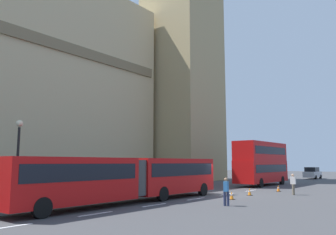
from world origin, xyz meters
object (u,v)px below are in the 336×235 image
double_decker_bus (261,162)px  sedan_lead (312,173)px  traffic_cone_west (232,196)px  traffic_cone_east (278,188)px  pedestrian_by_kerb (293,183)px  articulated_bus (130,176)px  pedestrian_near_cones (226,191)px  traffic_cone_middle (250,192)px  street_lamp (18,155)px

double_decker_bus → sedan_lead: 20.49m
traffic_cone_west → traffic_cone_east: bearing=-1.1°
double_decker_bus → pedestrian_by_kerb: size_ratio=5.79×
articulated_bus → sedan_lead: size_ratio=3.89×
pedestrian_near_cones → pedestrian_by_kerb: size_ratio=1.00×
double_decker_bus → traffic_cone_middle: double_decker_bus is taller
traffic_cone_east → pedestrian_by_kerb: bearing=-137.5°
double_decker_bus → pedestrian_near_cones: (-18.79, -5.67, -1.80)m
articulated_bus → street_lamp: street_lamp is taller
sedan_lead → pedestrian_by_kerb: bearing=-167.3°
double_decker_bus → traffic_cone_west: 16.16m
traffic_cone_middle → pedestrian_by_kerb: (2.67, -2.60, 0.63)m
sedan_lead → street_lamp: bearing=174.7°
traffic_cone_east → street_lamp: street_lamp is taller
double_decker_bus → sedan_lead: double_decker_bus is taller
double_decker_bus → street_lamp: size_ratio=1.86×
sedan_lead → traffic_cone_east: (-27.24, -4.56, -0.63)m
pedestrian_by_kerb → street_lamp: bearing=147.8°
pedestrian_near_cones → traffic_cone_middle: bearing=14.0°
sedan_lead → pedestrian_by_kerb: (-29.55, -6.68, -0.00)m
traffic_cone_east → street_lamp: (-19.88, 8.92, 2.77)m
sedan_lead → pedestrian_by_kerb: 30.30m
traffic_cone_east → pedestrian_by_kerb: 3.20m
articulated_bus → double_decker_bus: 21.43m
articulated_bus → traffic_cone_east: 15.31m
pedestrian_by_kerb → traffic_cone_east: bearing=42.5°
sedan_lead → traffic_cone_middle: 32.48m
double_decker_bus → traffic_cone_middle: size_ratio=16.86×
articulated_bus → pedestrian_near_cones: size_ratio=10.13×
double_decker_bus → traffic_cone_west: (-15.41, -4.25, -2.43)m
traffic_cone_west → double_decker_bus: bearing=15.4°
street_lamp → pedestrian_near_cones: street_lamp is taller
articulated_bus → traffic_cone_middle: bearing=-22.3°
double_decker_bus → street_lamp: (-26.70, 4.50, 0.35)m
sedan_lead → pedestrian_near_cones: (-39.21, -5.81, -0.00)m
sedan_lead → articulated_bus: bearing=-179.8°
traffic_cone_middle → street_lamp: size_ratio=0.11×
double_decker_bus → street_lamp: bearing=170.4°
traffic_cone_east → street_lamp: bearing=155.8°
traffic_cone_middle → pedestrian_by_kerb: size_ratio=0.34×
street_lamp → pedestrian_by_kerb: bearing=-32.2°
traffic_cone_east → pedestrian_near_cones: bearing=-174.0°
articulated_bus → sedan_lead: articulated_bus is taller
pedestrian_by_kerb → traffic_cone_middle: bearing=135.7°
double_decker_bus → traffic_cone_middle: 12.68m
pedestrian_near_cones → pedestrian_by_kerb: same height
double_decker_bus → pedestrian_by_kerb: 11.38m
pedestrian_near_cones → traffic_cone_east: bearing=6.0°
articulated_bus → traffic_cone_west: size_ratio=29.52×
sedan_lead → traffic_cone_east: sedan_lead is taller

